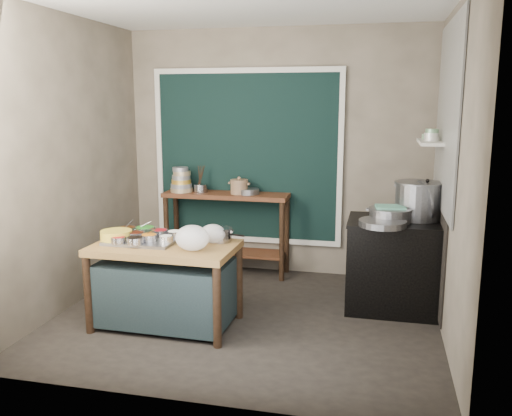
% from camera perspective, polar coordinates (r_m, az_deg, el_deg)
% --- Properties ---
extents(floor, '(3.50, 3.00, 0.02)m').
position_cam_1_polar(floor, '(5.18, -1.09, -11.51)').
color(floor, '#29251F').
rests_on(floor, ground).
extents(back_wall, '(3.50, 0.02, 2.80)m').
position_cam_1_polar(back_wall, '(6.28, 2.24, 5.80)').
color(back_wall, gray).
rests_on(back_wall, floor).
extents(left_wall, '(0.02, 3.00, 2.80)m').
position_cam_1_polar(left_wall, '(5.51, -19.24, 4.44)').
color(left_wall, gray).
rests_on(left_wall, floor).
extents(right_wall, '(0.02, 3.00, 2.80)m').
position_cam_1_polar(right_wall, '(4.71, 20.15, 3.33)').
color(right_wall, gray).
rests_on(right_wall, floor).
extents(ceiling, '(3.50, 3.00, 0.02)m').
position_cam_1_polar(ceiling, '(4.85, -1.22, 20.94)').
color(ceiling, gray).
rests_on(ceiling, back_wall).
extents(curtain_panel, '(2.10, 0.02, 1.90)m').
position_cam_1_polar(curtain_panel, '(6.32, -0.96, 5.38)').
color(curtain_panel, black).
rests_on(curtain_panel, back_wall).
extents(curtain_frame, '(2.22, 0.03, 2.02)m').
position_cam_1_polar(curtain_frame, '(6.31, -0.99, 5.37)').
color(curtain_frame, beige).
rests_on(curtain_frame, back_wall).
extents(tile_panel, '(0.02, 1.70, 1.70)m').
position_cam_1_polar(tile_panel, '(5.21, 19.49, 9.04)').
color(tile_panel, '#B2B2AA').
rests_on(tile_panel, right_wall).
extents(soot_patch, '(0.01, 1.30, 1.30)m').
position_cam_1_polar(soot_patch, '(5.47, 18.65, -3.05)').
color(soot_patch, black).
rests_on(soot_patch, right_wall).
extents(wall_shelf, '(0.22, 0.70, 0.03)m').
position_cam_1_polar(wall_shelf, '(5.51, 17.89, 6.61)').
color(wall_shelf, beige).
rests_on(wall_shelf, right_wall).
extents(prep_table, '(1.26, 0.75, 0.75)m').
position_cam_1_polar(prep_table, '(4.94, -9.46, -8.02)').
color(prep_table, olive).
rests_on(prep_table, floor).
extents(back_counter, '(1.45, 0.40, 0.95)m').
position_cam_1_polar(back_counter, '(6.34, -3.11, -2.64)').
color(back_counter, '#552B18').
rests_on(back_counter, floor).
extents(stove_block, '(0.90, 0.68, 0.85)m').
position_cam_1_polar(stove_block, '(5.41, 14.44, -5.96)').
color(stove_block, black).
rests_on(stove_block, floor).
extents(stove_top, '(0.92, 0.69, 0.03)m').
position_cam_1_polar(stove_top, '(5.30, 14.67, -1.41)').
color(stove_top, black).
rests_on(stove_top, stove_block).
extents(condiment_tray, '(0.61, 0.44, 0.03)m').
position_cam_1_polar(condiment_tray, '(4.96, -11.85, -3.35)').
color(condiment_tray, gray).
rests_on(condiment_tray, prep_table).
extents(condiment_bowls, '(0.62, 0.49, 0.07)m').
position_cam_1_polar(condiment_bowls, '(4.97, -12.00, -2.78)').
color(condiment_bowls, silver).
rests_on(condiment_bowls, condiment_tray).
extents(yellow_basin, '(0.30, 0.30, 0.11)m').
position_cam_1_polar(yellow_basin, '(4.99, -14.49, -2.91)').
color(yellow_basin, gold).
rests_on(yellow_basin, prep_table).
extents(saucepan, '(0.27, 0.27, 0.12)m').
position_cam_1_polar(saucepan, '(4.88, -3.82, -2.79)').
color(saucepan, gray).
rests_on(saucepan, prep_table).
extents(plastic_bag_a, '(0.29, 0.25, 0.22)m').
position_cam_1_polar(plastic_bag_a, '(4.59, -6.73, -3.14)').
color(plastic_bag_a, white).
rests_on(plastic_bag_a, prep_table).
extents(plastic_bag_b, '(0.27, 0.25, 0.17)m').
position_cam_1_polar(plastic_bag_b, '(4.81, -4.56, -2.71)').
color(plastic_bag_b, white).
rests_on(plastic_bag_b, prep_table).
extents(bowl_stack, '(0.26, 0.26, 0.29)m').
position_cam_1_polar(bowl_stack, '(6.36, -7.84, 2.84)').
color(bowl_stack, tan).
rests_on(bowl_stack, back_counter).
extents(utensil_cup, '(0.18, 0.18, 0.10)m').
position_cam_1_polar(utensil_cup, '(6.31, -5.83, 2.09)').
color(utensil_cup, gray).
rests_on(utensil_cup, back_counter).
extents(ceramic_crock, '(0.24, 0.24, 0.14)m').
position_cam_1_polar(ceramic_crock, '(6.16, -1.78, 2.16)').
color(ceramic_crock, brown).
rests_on(ceramic_crock, back_counter).
extents(wide_bowl, '(0.28, 0.28, 0.06)m').
position_cam_1_polar(wide_bowl, '(6.16, -0.79, 1.76)').
color(wide_bowl, gray).
rests_on(wide_bowl, back_counter).
extents(stock_pot, '(0.61, 0.61, 0.36)m').
position_cam_1_polar(stock_pot, '(5.37, 16.68, 0.76)').
color(stock_pot, gray).
rests_on(stock_pot, stove_top).
extents(pot_lid, '(0.22, 0.41, 0.39)m').
position_cam_1_polar(pot_lid, '(5.32, 17.27, 0.78)').
color(pot_lid, gray).
rests_on(pot_lid, stove_top).
extents(steamer, '(0.43, 0.43, 0.13)m').
position_cam_1_polar(steamer, '(5.20, 13.92, -0.72)').
color(steamer, gray).
rests_on(steamer, stove_top).
extents(green_cloth, '(0.29, 0.23, 0.02)m').
position_cam_1_polar(green_cloth, '(5.18, 13.96, 0.11)').
color(green_cloth, '#4B8778').
rests_on(green_cloth, steamer).
extents(shallow_pan, '(0.54, 0.54, 0.06)m').
position_cam_1_polar(shallow_pan, '(5.01, 13.18, -1.58)').
color(shallow_pan, gray).
rests_on(shallow_pan, stove_top).
extents(shelf_bowl_stack, '(0.14, 0.14, 0.11)m').
position_cam_1_polar(shelf_bowl_stack, '(5.48, 17.96, 7.30)').
color(shelf_bowl_stack, silver).
rests_on(shelf_bowl_stack, wall_shelf).
extents(shelf_bowl_green, '(0.15, 0.15, 0.05)m').
position_cam_1_polar(shelf_bowl_green, '(5.72, 17.75, 7.17)').
color(shelf_bowl_green, gray).
rests_on(shelf_bowl_green, wall_shelf).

